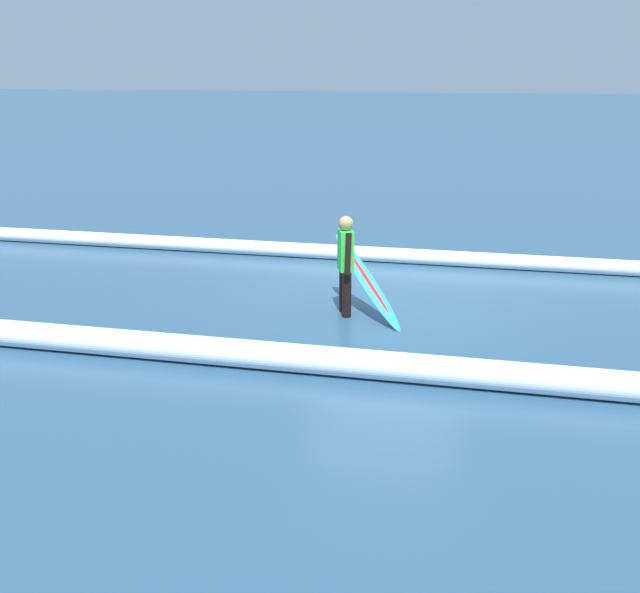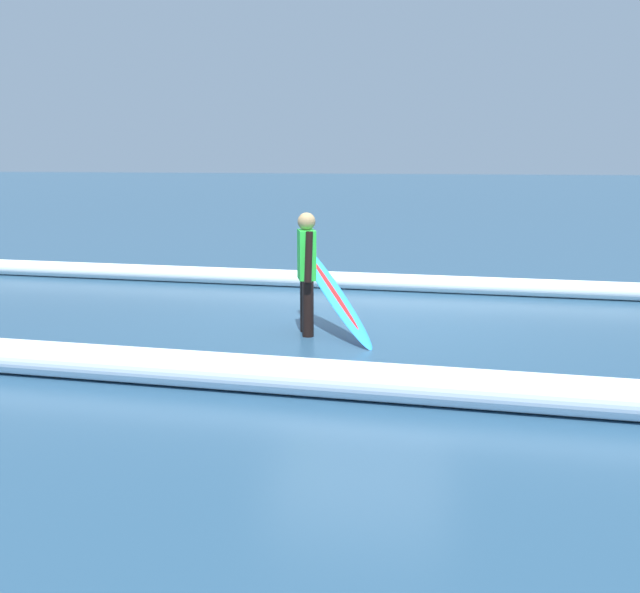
{
  "view_description": "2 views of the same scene",
  "coord_description": "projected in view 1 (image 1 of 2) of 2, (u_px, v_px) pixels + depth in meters",
  "views": [
    {
      "loc": [
        -1.36,
        12.38,
        3.8
      ],
      "look_at": [
        0.49,
        3.13,
        0.96
      ],
      "focal_mm": 44.96,
      "sensor_mm": 36.0,
      "label": 1
    },
    {
      "loc": [
        -1.55,
        10.06,
        2.23
      ],
      "look_at": [
        0.06,
        2.37,
        0.78
      ],
      "focal_mm": 43.4,
      "sensor_mm": 36.0,
      "label": 2
    }
  ],
  "objects": [
    {
      "name": "wave_crest_foreground",
      "position": [
        435.0,
        258.0,
        15.15
      ],
      "size": [
        24.08,
        1.04,
        0.29
      ],
      "primitive_type": "cylinder",
      "rotation": [
        0.0,
        1.57,
        -0.03
      ],
      "color": "white",
      "rests_on": "ground_plane"
    },
    {
      "name": "surfboard",
      "position": [
        367.0,
        280.0,
        12.2
      ],
      "size": [
        1.43,
        1.74,
        1.09
      ],
      "color": "#268CE5",
      "rests_on": "ground_plane"
    },
    {
      "name": "ground_plane",
      "position": [
        387.0,
        300.0,
        12.98
      ],
      "size": [
        155.18,
        155.18,
        0.0
      ],
      "primitive_type": "plane",
      "color": "navy"
    },
    {
      "name": "surfer",
      "position": [
        346.0,
        260.0,
        12.06
      ],
      "size": [
        0.3,
        0.59,
        1.52
      ],
      "rotation": [
        0.0,
        0.0,
        1.91
      ],
      "color": "black",
      "rests_on": "ground_plane"
    },
    {
      "name": "wave_crest_midground",
      "position": [
        407.0,
        368.0,
        9.7
      ],
      "size": [
        24.69,
        1.23,
        0.36
      ],
      "primitive_type": "cylinder",
      "rotation": [
        0.0,
        1.57,
        -0.04
      ],
      "color": "white",
      "rests_on": "ground_plane"
    }
  ]
}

